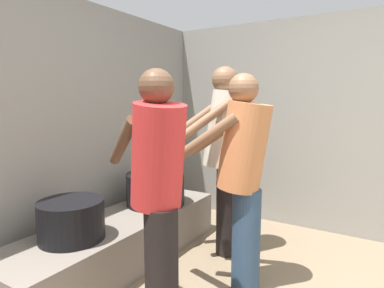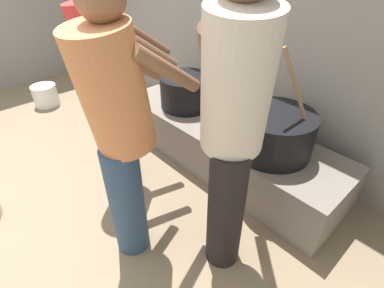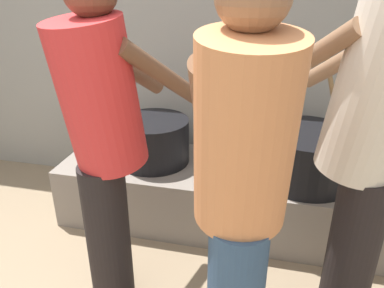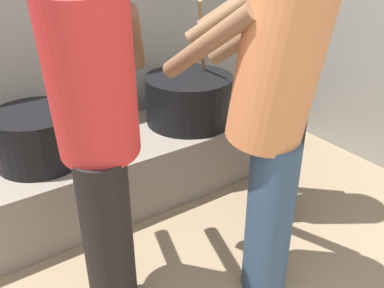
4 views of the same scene
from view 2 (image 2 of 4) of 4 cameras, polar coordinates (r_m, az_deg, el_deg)
name	(u,v)px [view 2 (image 2 of 4)]	position (r m, az deg, el deg)	size (l,w,h in m)	color
block_enclosure_rear	(207,10)	(2.96, 2.96, 24.83)	(5.07, 0.20, 2.18)	gray
hearth_ledge	(222,145)	(2.46, 5.92, -0.11)	(2.05, 0.60, 0.38)	slate
cooking_pot_main	(274,132)	(2.05, 15.75, 2.20)	(0.54, 0.54, 0.75)	black
cooking_pot_secondary	(186,92)	(2.59, -1.20, 10.25)	(0.45, 0.45, 0.28)	black
cook_in_red_shirt	(108,76)	(2.05, -16.13, 12.64)	(0.60, 0.71, 1.52)	black
cook_in_cream_shirt	(233,121)	(1.32, 8.12, 4.57)	(0.69, 0.71, 1.62)	black
cook_in_orange_shirt	(119,124)	(1.45, -14.11, 3.87)	(0.43, 0.69, 1.53)	navy
bucket_white_plastic	(45,95)	(3.88, -26.80, 8.51)	(0.28, 0.28, 0.24)	silver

